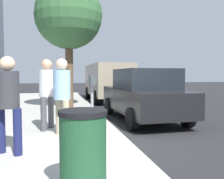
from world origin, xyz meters
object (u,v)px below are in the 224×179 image
(parking_meter, at_px, (92,91))
(pedestrian_bystander, at_px, (8,97))
(street_tree, at_px, (69,16))
(pedestrian_at_meter, at_px, (62,90))
(parked_sedan_near, at_px, (143,95))
(parked_van_far, at_px, (107,80))
(trash_bin, at_px, (83,151))
(parking_officer, at_px, (47,88))

(parking_meter, xyz_separation_m, pedestrian_bystander, (-1.41, 1.69, 0.02))
(pedestrian_bystander, xyz_separation_m, street_tree, (5.72, -1.33, 2.80))
(pedestrian_at_meter, bearing_deg, parked_sedan_near, 14.26)
(parking_meter, distance_m, parked_sedan_near, 2.78)
(pedestrian_at_meter, distance_m, parked_sedan_near, 3.51)
(parked_sedan_near, height_order, street_tree, street_tree)
(pedestrian_bystander, bearing_deg, parked_van_far, 12.25)
(pedestrian_bystander, xyz_separation_m, parked_sedan_near, (3.29, -3.73, -0.29))
(parked_van_far, height_order, trash_bin, parked_van_far)
(parking_officer, relative_size, parked_van_far, 0.35)
(parking_meter, bearing_deg, pedestrian_bystander, 129.67)
(street_tree, bearing_deg, pedestrian_bystander, 166.96)
(parked_sedan_near, relative_size, trash_bin, 4.40)
(parked_van_far, bearing_deg, parking_meter, 166.13)
(trash_bin, bearing_deg, pedestrian_at_meter, 4.02)
(pedestrian_at_meter, bearing_deg, parking_officer, 93.50)
(parking_meter, distance_m, pedestrian_at_meter, 0.78)
(parking_officer, height_order, parked_van_far, parked_van_far)
(parking_meter, bearing_deg, parked_sedan_near, -47.18)
(parked_van_far, relative_size, trash_bin, 5.17)
(parking_meter, height_order, parking_officer, parking_officer)
(street_tree, distance_m, trash_bin, 8.16)
(pedestrian_bystander, bearing_deg, pedestrian_at_meter, -6.16)
(pedestrian_at_meter, xyz_separation_m, parked_van_far, (8.48, -2.77, 0.04))
(pedestrian_bystander, distance_m, street_tree, 6.51)
(parking_officer, distance_m, parked_van_far, 8.36)
(parking_officer, xyz_separation_m, parked_van_far, (7.75, -3.14, 0.02))
(parking_meter, bearing_deg, parked_van_far, -13.87)
(street_tree, height_order, trash_bin, street_tree)
(parked_sedan_near, distance_m, street_tree, 4.61)
(parked_sedan_near, bearing_deg, pedestrian_bystander, 131.43)
(parking_meter, relative_size, parking_officer, 0.77)
(parking_meter, xyz_separation_m, pedestrian_at_meter, (-0.25, 0.74, 0.05))
(pedestrian_at_meter, relative_size, parking_officer, 0.99)
(pedestrian_at_meter, height_order, trash_bin, pedestrian_at_meter)
(parked_sedan_near, bearing_deg, street_tree, 44.61)
(pedestrian_bystander, height_order, parked_sedan_near, pedestrian_bystander)
(parking_meter, distance_m, parking_officer, 1.21)
(pedestrian_at_meter, xyz_separation_m, trash_bin, (-2.88, -0.20, -0.56))
(street_tree, bearing_deg, pedestrian_at_meter, 175.35)
(parked_sedan_near, bearing_deg, parking_meter, 132.82)
(parking_meter, height_order, trash_bin, parking_meter)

